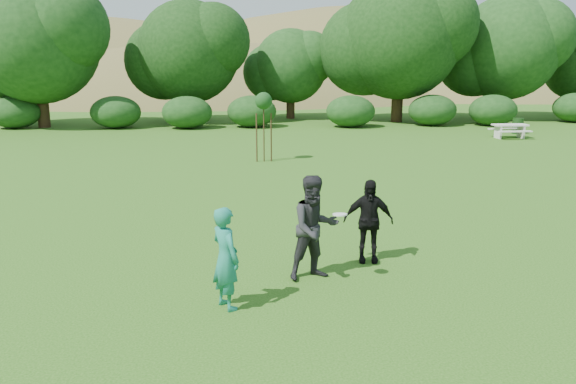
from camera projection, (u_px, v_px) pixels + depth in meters
name	position (u px, v px, depth m)	size (l,w,h in m)	color
ground	(304.00, 286.00, 10.43)	(120.00, 120.00, 0.00)	#19470C
player_teal	(226.00, 258.00, 9.34)	(0.64, 0.42, 1.76)	#1B7965
player_grey	(315.00, 228.00, 10.60)	(0.98, 0.76, 2.02)	#252527
player_black	(368.00, 221.00, 11.55)	(1.02, 0.43, 1.75)	black
trash_can_near	(518.00, 126.00, 32.11)	(0.60, 0.60, 0.90)	#193C15
frisbee	(340.00, 214.00, 10.25)	(0.27, 0.27, 0.05)	white
sapling	(264.00, 103.00, 22.78)	(0.70, 0.70, 2.85)	#392816
picnic_table	(510.00, 129.00, 30.19)	(1.80, 1.48, 0.76)	beige
hillside	(238.00, 177.00, 79.41)	(150.00, 72.00, 52.00)	olive
tree_row	(298.00, 49.00, 37.42)	(53.92, 10.38, 9.62)	#3A2616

